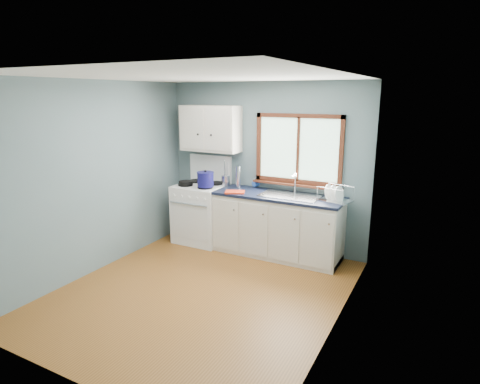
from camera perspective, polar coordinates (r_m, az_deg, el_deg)
The scene contains 19 objects.
floor at distance 5.00m, azimuth -5.48°, elevation -14.04°, with size 3.20×3.60×0.02m, color brown.
ceiling at distance 4.43m, azimuth -6.25°, elevation 16.17°, with size 3.20×3.60×0.02m, color white.
wall_back at distance 6.11m, azimuth 3.57°, elevation 3.67°, with size 3.20×0.02×2.50m, color slate.
wall_front at distance 3.27m, azimuth -23.71°, elevation -6.49°, with size 3.20×0.02×2.50m, color slate.
wall_left at distance 5.59m, azimuth -19.75°, elevation 1.94°, with size 0.02×3.60×2.50m, color slate.
wall_right at distance 3.93m, azimuth 14.18°, elevation -2.44°, with size 0.02×3.60×2.50m, color slate.
gas_range at distance 6.44m, azimuth -5.51°, elevation -2.75°, with size 0.76×0.69×1.36m.
base_cabinets at distance 5.90m, azimuth 5.33°, elevation -5.17°, with size 1.85×0.60×0.88m.
countertop at distance 5.76m, azimuth 5.43°, elevation -0.55°, with size 1.89×0.64×0.04m, color black.
sink at distance 5.71m, azimuth 7.09°, elevation -1.15°, with size 0.84×0.46×0.44m.
window at distance 5.84m, azimuth 8.25°, elevation 5.33°, with size 1.36×0.10×1.03m.
upper_cabinets at distance 6.28m, azimuth -4.24°, elevation 8.99°, with size 0.95×0.35×0.70m.
skillet at distance 6.28m, azimuth -7.68°, elevation 1.35°, with size 0.35×0.29×0.04m.
stockpot at distance 6.06m, azimuth -4.93°, elevation 1.84°, with size 0.30×0.30×0.25m.
utensil_crock at distance 6.26m, azimuth -2.06°, elevation 1.65°, with size 0.16×0.16×0.42m.
thermos at distance 6.12m, azimuth -0.28°, elevation 2.16°, with size 0.08×0.08×0.33m, color silver.
soap_bottle at distance 6.15m, azimuth 1.96°, elevation 1.93°, with size 0.11×0.11×0.28m, color blue.
dish_towel at distance 5.84m, azimuth -0.74°, elevation 0.01°, with size 0.28×0.20×0.02m, color red.
dish_rack at distance 5.52m, azimuth 13.31°, elevation -0.67°, with size 0.48×0.41×0.21m.
Camera 1 is at (2.46, -3.68, 2.32)m, focal length 30.00 mm.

